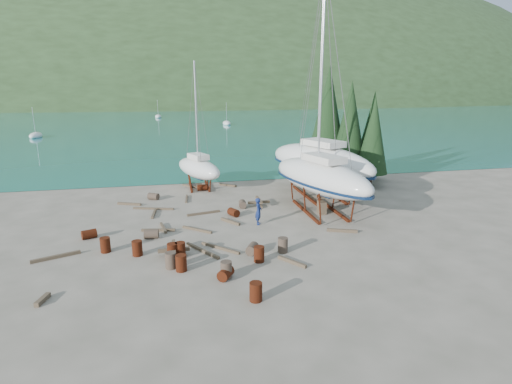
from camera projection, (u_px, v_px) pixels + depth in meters
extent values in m
plane|color=#5F5A4B|center=(248.00, 233.00, 26.42)|extent=(600.00, 600.00, 0.00)
plane|color=#19807B|center=(174.00, 100.00, 324.31)|extent=(700.00, 700.00, 0.00)
ellipsoid|color=#26381C|center=(173.00, 100.00, 329.04)|extent=(800.00, 360.00, 110.00)
cube|color=beige|center=(51.00, 104.00, 193.31)|extent=(6.00, 5.00, 4.00)
cube|color=#A54C2D|center=(51.00, 98.00, 192.60)|extent=(6.60, 5.60, 1.60)
cube|color=beige|center=(137.00, 103.00, 201.50)|extent=(6.00, 5.00, 4.00)
cube|color=#A54C2D|center=(136.00, 97.00, 200.79)|extent=(6.60, 5.60, 1.60)
cube|color=beige|center=(235.00, 102.00, 211.74)|extent=(6.00, 5.00, 4.00)
cube|color=#A54C2D|center=(234.00, 97.00, 211.03)|extent=(6.60, 5.60, 1.60)
cylinder|color=black|center=(347.00, 175.00, 40.13)|extent=(0.36, 0.36, 1.60)
cone|color=black|center=(350.00, 125.00, 38.86)|extent=(3.60, 3.60, 8.40)
cylinder|color=black|center=(370.00, 180.00, 38.57)|extent=(0.36, 0.36, 1.36)
cone|color=black|center=(373.00, 136.00, 37.50)|extent=(3.06, 3.06, 7.14)
cylinder|color=black|center=(325.00, 171.00, 41.68)|extent=(0.36, 0.36, 1.84)
cone|color=black|center=(328.00, 115.00, 40.23)|extent=(4.14, 4.14, 9.66)
cylinder|color=black|center=(369.00, 173.00, 41.71)|extent=(0.36, 0.36, 1.44)
cone|color=black|center=(373.00, 129.00, 40.57)|extent=(3.24, 3.24, 7.56)
ellipsoid|color=silver|center=(36.00, 136.00, 76.92)|extent=(2.00, 5.00, 1.40)
cylinder|color=silver|center=(34.00, 121.00, 76.20)|extent=(0.08, 0.08, 5.00)
ellipsoid|color=silver|center=(227.00, 123.00, 104.03)|extent=(2.00, 5.00, 1.40)
cylinder|color=silver|center=(226.00, 112.00, 103.31)|extent=(0.08, 0.08, 5.00)
ellipsoid|color=silver|center=(158.00, 117.00, 128.71)|extent=(2.00, 5.00, 1.40)
cylinder|color=silver|center=(158.00, 108.00, 127.99)|extent=(0.08, 0.08, 5.00)
ellipsoid|color=silver|center=(320.00, 177.00, 30.29)|extent=(6.12, 11.39, 2.55)
cube|color=#0A1A36|center=(322.00, 189.00, 29.99)|extent=(0.79, 1.96, 1.00)
cube|color=silver|center=(324.00, 158.00, 29.39)|extent=(2.60, 3.64, 0.50)
cylinder|color=silver|center=(322.00, 68.00, 28.81)|extent=(0.14, 0.14, 13.13)
cube|color=#501E0D|center=(305.00, 211.00, 30.73)|extent=(0.18, 6.02, 0.20)
cube|color=#501E0D|center=(332.00, 209.00, 31.19)|extent=(0.18, 6.02, 0.20)
cube|color=brown|center=(322.00, 207.00, 30.35)|extent=(0.50, 0.80, 0.96)
ellipsoid|color=silver|center=(320.00, 161.00, 34.74)|extent=(7.79, 12.59, 2.87)
cube|color=#0A1A36|center=(322.00, 174.00, 34.41)|extent=(1.04, 2.12, 1.00)
cube|color=silver|center=(323.00, 143.00, 33.74)|extent=(3.16, 4.10, 0.50)
cylinder|color=silver|center=(321.00, 55.00, 33.08)|extent=(0.14, 0.14, 14.57)
cube|color=#501E0D|center=(305.00, 195.00, 35.24)|extent=(0.18, 6.68, 0.20)
cube|color=#501E0D|center=(331.00, 194.00, 35.75)|extent=(0.18, 6.68, 0.20)
cube|color=brown|center=(321.00, 191.00, 34.80)|extent=(0.50, 0.80, 1.16)
ellipsoid|color=silver|center=(198.00, 168.00, 37.96)|extent=(4.92, 7.62, 1.88)
cube|color=#0A1A36|center=(199.00, 174.00, 37.74)|extent=(0.73, 1.31, 1.00)
cube|color=silver|center=(198.00, 157.00, 37.32)|extent=(2.00, 2.51, 0.50)
cylinder|color=silver|center=(196.00, 110.00, 36.94)|extent=(0.14, 0.14, 8.76)
cube|color=#501E0D|center=(191.00, 187.00, 38.25)|extent=(0.18, 4.01, 0.20)
cube|color=#501E0D|center=(207.00, 186.00, 38.58)|extent=(0.18, 4.01, 0.20)
cube|color=brown|center=(199.00, 186.00, 38.04)|extent=(0.50, 0.80, 0.44)
imported|color=#122051|center=(258.00, 211.00, 27.81)|extent=(0.63, 0.79, 1.90)
cylinder|color=#501E0D|center=(137.00, 248.00, 22.72)|extent=(0.58, 0.58, 0.88)
cylinder|color=#2D2823|center=(252.00, 249.00, 23.04)|extent=(0.92, 1.05, 0.58)
cylinder|color=#501E0D|center=(89.00, 234.00, 25.33)|extent=(1.03, 0.87, 0.58)
cylinder|color=#501E0D|center=(259.00, 254.00, 21.91)|extent=(0.58, 0.58, 0.88)
cylinder|color=#501E0D|center=(202.00, 188.00, 37.17)|extent=(0.92, 0.64, 0.58)
cylinder|color=#2D2823|center=(283.00, 245.00, 23.17)|extent=(0.58, 0.58, 0.88)
cylinder|color=#501E0D|center=(234.00, 212.00, 29.76)|extent=(0.91, 1.05, 0.58)
cylinder|color=#501E0D|center=(256.00, 292.00, 17.86)|extent=(0.58, 0.58, 0.88)
cylinder|color=#501E0D|center=(105.00, 245.00, 23.20)|extent=(0.58, 0.58, 0.88)
cylinder|color=#2D2823|center=(153.00, 196.00, 34.17)|extent=(1.05, 0.95, 0.58)
cylinder|color=#501E0D|center=(181.00, 263.00, 20.79)|extent=(0.58, 0.58, 0.88)
cylinder|color=#2D2823|center=(242.00, 204.00, 31.88)|extent=(0.69, 0.95, 0.58)
cylinder|color=#501E0D|center=(226.00, 273.00, 19.97)|extent=(0.97, 1.05, 0.58)
cylinder|color=#501E0D|center=(172.00, 251.00, 22.33)|extent=(0.58, 0.58, 0.88)
cylinder|color=#501E0D|center=(180.00, 250.00, 22.49)|extent=(0.58, 0.58, 0.88)
cylinder|color=#2D2823|center=(151.00, 234.00, 25.35)|extent=(0.94, 0.67, 0.58)
cylinder|color=#2D2823|center=(171.00, 260.00, 21.12)|extent=(0.58, 0.58, 0.88)
cylinder|color=#2D2823|center=(226.00, 270.00, 20.02)|extent=(0.58, 0.58, 0.88)
cube|color=brown|center=(187.00, 199.00, 34.26)|extent=(0.31, 2.26, 0.14)
cube|color=brown|center=(342.00, 231.00, 26.51)|extent=(1.93, 0.91, 0.19)
cube|color=brown|center=(129.00, 204.00, 32.65)|extent=(1.96, 0.96, 0.19)
cube|color=brown|center=(220.00, 248.00, 23.69)|extent=(2.06, 2.16, 0.15)
cube|color=brown|center=(163.00, 228.00, 27.09)|extent=(0.51, 1.96, 0.17)
cube|color=brown|center=(202.00, 250.00, 23.31)|extent=(1.76, 2.67, 0.16)
cube|color=brown|center=(228.00, 185.00, 38.93)|extent=(1.58, 1.34, 0.19)
cube|color=brown|center=(292.00, 262.00, 21.79)|extent=(1.22, 1.67, 0.17)
cube|color=brown|center=(230.00, 221.00, 28.33)|extent=(1.21, 1.62, 0.19)
cube|color=brown|center=(191.00, 186.00, 38.52)|extent=(1.66, 1.83, 0.15)
cube|color=brown|center=(204.00, 213.00, 30.27)|extent=(2.55, 0.76, 0.16)
cube|color=brown|center=(197.00, 230.00, 26.77)|extent=(1.89, 1.69, 0.15)
cube|color=brown|center=(158.00, 230.00, 26.65)|extent=(2.23, 0.59, 0.17)
cube|color=brown|center=(43.00, 300.00, 17.84)|extent=(0.47, 1.01, 0.22)
cube|color=brown|center=(56.00, 257.00, 22.41)|extent=(2.47, 1.15, 0.18)
cube|color=brown|center=(153.00, 209.00, 31.45)|extent=(3.16, 1.07, 0.15)
cube|color=brown|center=(154.00, 213.00, 30.18)|extent=(0.34, 2.16, 0.16)
cube|color=brown|center=(174.00, 253.00, 22.88)|extent=(0.20, 1.80, 0.20)
cube|color=brown|center=(174.00, 250.00, 22.83)|extent=(1.80, 0.20, 0.20)
cube|color=brown|center=(174.00, 247.00, 22.78)|extent=(0.20, 1.80, 0.20)
cube|color=brown|center=(259.00, 204.00, 32.45)|extent=(0.20, 1.80, 0.20)
cube|color=brown|center=(259.00, 202.00, 32.40)|extent=(1.80, 0.20, 0.20)
cube|color=brown|center=(259.00, 200.00, 32.35)|extent=(0.20, 1.80, 0.20)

